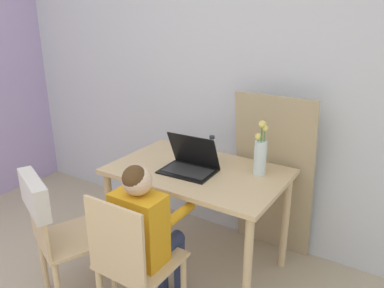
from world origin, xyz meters
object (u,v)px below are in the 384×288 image
(water_bottle, at_px, (212,151))
(flower_vase, at_px, (260,153))
(chair_occupied, at_px, (133,263))
(person_seated, at_px, (146,226))
(chair_spare, at_px, (51,220))
(laptop, at_px, (190,162))

(water_bottle, bearing_deg, flower_vase, 2.82)
(chair_occupied, xyz_separation_m, flower_vase, (0.36, 0.84, 0.45))
(flower_vase, height_order, water_bottle, flower_vase)
(person_seated, bearing_deg, chair_spare, 21.44)
(person_seated, distance_m, laptop, 0.57)
(laptop, bearing_deg, chair_occupied, -88.17)
(chair_spare, relative_size, laptop, 2.45)
(water_bottle, bearing_deg, chair_occupied, -91.03)
(chair_occupied, distance_m, water_bottle, 0.92)
(chair_spare, height_order, laptop, laptop)
(chair_spare, bearing_deg, flower_vase, -111.00)
(chair_spare, height_order, water_bottle, water_bottle)
(chair_occupied, distance_m, laptop, 0.75)
(chair_occupied, height_order, flower_vase, flower_vase)
(chair_spare, xyz_separation_m, laptop, (0.50, 0.75, 0.22))
(person_seated, relative_size, water_bottle, 4.92)
(chair_occupied, height_order, laptop, laptop)
(chair_spare, bearing_deg, water_bottle, -98.30)
(person_seated, distance_m, flower_vase, 0.85)
(person_seated, bearing_deg, water_bottle, -91.16)
(laptop, xyz_separation_m, flower_vase, (0.41, 0.19, 0.09))
(chair_spare, bearing_deg, person_seated, -135.43)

